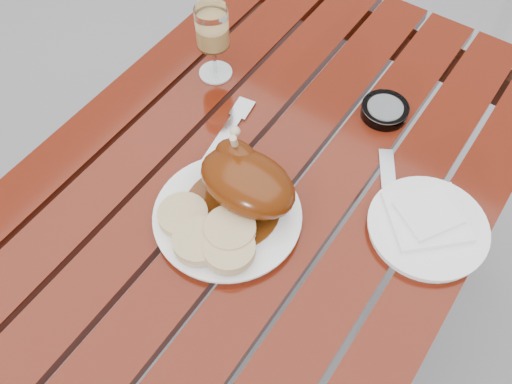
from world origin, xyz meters
TOP-DOWN VIEW (x-y plane):
  - ground at (0.00, 0.00)m, footprint 60.00×60.00m
  - table at (0.00, 0.00)m, footprint 0.80×1.20m
  - dinner_plate at (0.00, -0.13)m, footprint 0.29×0.29m
  - roast_duck at (0.01, -0.08)m, footprint 0.19×0.18m
  - bread_dumplings at (0.01, -0.19)m, footprint 0.20×0.13m
  - wine_glass at (-0.23, 0.15)m, footprint 0.09×0.09m
  - side_plate at (0.30, 0.05)m, footprint 0.24×0.24m
  - napkin at (0.29, 0.06)m, footprint 0.18×0.18m
  - ashtray at (0.12, 0.25)m, footprint 0.10×0.10m
  - fork at (-0.11, 0.01)m, footprint 0.05×0.19m
  - knife at (0.23, 0.05)m, footprint 0.12×0.19m

SIDE VIEW (x-z plane):
  - ground at x=0.00m, z-range 0.00..0.00m
  - table at x=0.00m, z-range 0.00..0.75m
  - knife at x=0.23m, z-range 0.75..0.76m
  - fork at x=-0.11m, z-range 0.75..0.76m
  - dinner_plate at x=0.00m, z-range 0.75..0.77m
  - side_plate at x=0.30m, z-range 0.75..0.77m
  - ashtray at x=0.12m, z-range 0.75..0.77m
  - napkin at x=0.29m, z-range 0.77..0.78m
  - bread_dumplings at x=0.01m, z-range 0.77..0.80m
  - roast_duck at x=0.01m, z-range 0.75..0.88m
  - wine_glass at x=-0.23m, z-range 0.75..0.92m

